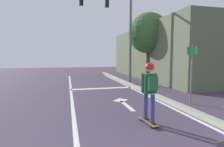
{
  "coord_description": "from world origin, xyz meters",
  "views": [
    {
      "loc": [
        -0.64,
        -1.09,
        1.77
      ],
      "look_at": [
        1.01,
        5.62,
        1.13
      ],
      "focal_mm": 29.0,
      "sensor_mm": 36.0,
      "label": 1
    }
  ],
  "objects_px": {
    "skater": "(150,85)",
    "traffic_signal_mast": "(112,19)",
    "roadside_tree": "(148,33)",
    "street_sign_post": "(192,65)",
    "skateboard": "(149,121)"
  },
  "relations": [
    {
      "from": "skater",
      "to": "street_sign_post",
      "type": "xyz_separation_m",
      "value": [
        2.44,
        1.56,
        0.43
      ]
    },
    {
      "from": "skater",
      "to": "roadside_tree",
      "type": "xyz_separation_m",
      "value": [
        3.56,
        7.73,
        2.39
      ]
    },
    {
      "from": "skateboard",
      "to": "skater",
      "type": "distance_m",
      "value": 0.98
    },
    {
      "from": "traffic_signal_mast",
      "to": "street_sign_post",
      "type": "relative_size",
      "value": 2.58
    },
    {
      "from": "skater",
      "to": "traffic_signal_mast",
      "type": "xyz_separation_m",
      "value": [
        0.77,
        7.12,
        3.12
      ]
    },
    {
      "from": "skater",
      "to": "traffic_signal_mast",
      "type": "relative_size",
      "value": 0.27
    },
    {
      "from": "skateboard",
      "to": "skater",
      "type": "bearing_deg",
      "value": -85.03
    },
    {
      "from": "skater",
      "to": "roadside_tree",
      "type": "relative_size",
      "value": 0.32
    },
    {
      "from": "street_sign_post",
      "to": "skater",
      "type": "bearing_deg",
      "value": -147.42
    },
    {
      "from": "street_sign_post",
      "to": "roadside_tree",
      "type": "relative_size",
      "value": 0.46
    },
    {
      "from": "traffic_signal_mast",
      "to": "roadside_tree",
      "type": "xyz_separation_m",
      "value": [
        2.78,
        0.61,
        -0.73
      ]
    },
    {
      "from": "skateboard",
      "to": "skater",
      "type": "xyz_separation_m",
      "value": [
        0.0,
        -0.02,
        0.98
      ]
    },
    {
      "from": "skateboard",
      "to": "traffic_signal_mast",
      "type": "bearing_deg",
      "value": 83.78
    },
    {
      "from": "skateboard",
      "to": "street_sign_post",
      "type": "xyz_separation_m",
      "value": [
        2.44,
        1.54,
        1.41
      ]
    },
    {
      "from": "skater",
      "to": "roadside_tree",
      "type": "height_order",
      "value": "roadside_tree"
    }
  ]
}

